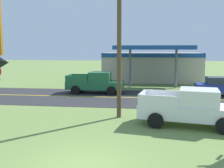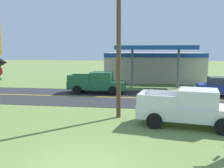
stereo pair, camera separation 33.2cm
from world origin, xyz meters
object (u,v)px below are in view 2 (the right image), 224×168
(utility_pole, at_px, (119,27))
(gas_station, at_px, (154,66))
(pickup_white_parked_on_lawn, at_px, (190,108))
(car_blue_near_lane, at_px, (223,87))
(pickup_green_on_road, at_px, (98,83))

(utility_pole, distance_m, gas_station, 18.80)
(gas_station, relative_size, pickup_white_parked_on_lawn, 2.20)
(car_blue_near_lane, bearing_deg, pickup_green_on_road, -180.00)
(pickup_white_parked_on_lawn, distance_m, car_blue_near_lane, 10.43)
(utility_pole, height_order, gas_station, utility_pole)
(pickup_white_parked_on_lawn, relative_size, pickup_green_on_road, 1.05)
(gas_station, height_order, car_blue_near_lane, gas_station)
(pickup_white_parked_on_lawn, xyz_separation_m, pickup_green_on_road, (-6.87, 9.59, 0.00))
(gas_station, bearing_deg, pickup_white_parked_on_lawn, -85.34)
(utility_pole, xyz_separation_m, gas_station, (2.29, 18.36, -3.30))
(gas_station, distance_m, pickup_green_on_road, 11.37)
(utility_pole, xyz_separation_m, pickup_green_on_road, (-2.98, 8.34, -4.28))
(utility_pole, distance_m, car_blue_near_lane, 12.37)
(gas_station, distance_m, pickup_white_parked_on_lawn, 19.70)
(gas_station, height_order, pickup_green_on_road, gas_station)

